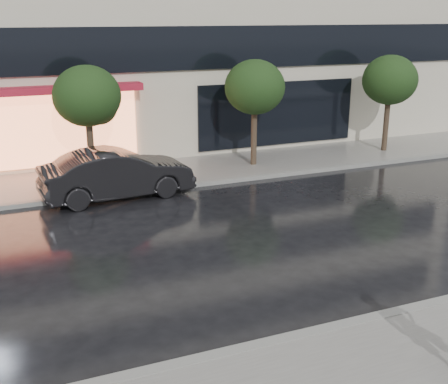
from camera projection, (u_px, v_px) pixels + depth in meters
ground at (331, 301)px, 11.30m from camera, size 120.00×120.00×0.00m
sidewalk_far at (176, 172)px, 20.31m from camera, size 60.00×3.50×0.12m
curb_near at (361, 322)px, 10.40m from camera, size 60.00×0.25×0.14m
curb_far at (192, 185)px, 18.77m from camera, size 60.00×0.25×0.14m
tree_mid_west at (89, 98)px, 18.18m from camera, size 2.20×2.20×3.99m
tree_mid_east at (256, 89)px, 20.36m from camera, size 2.20×2.20×3.99m
tree_far_east at (390, 82)px, 22.55m from camera, size 2.20×2.20×3.99m
parked_car at (117, 174)px, 17.46m from camera, size 4.81×2.01×1.55m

